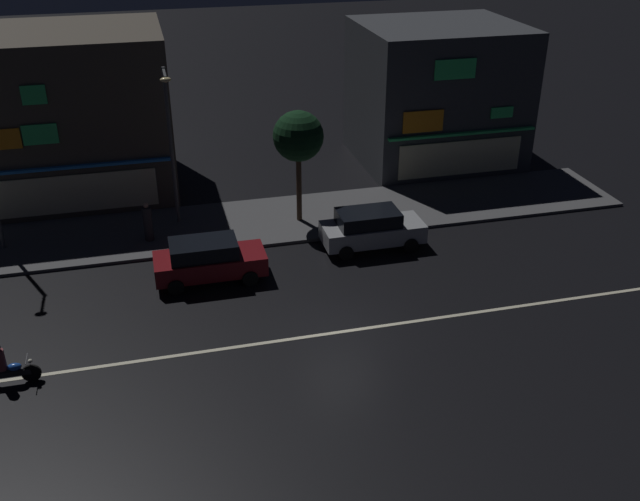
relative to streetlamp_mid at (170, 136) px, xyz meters
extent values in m
plane|color=black|center=(4.84, -9.98, -4.28)|extent=(140.00, 140.00, 0.00)
cube|color=beige|center=(4.84, -9.98, -4.28)|extent=(30.43, 0.16, 0.01)
cube|color=#4C4C4F|center=(4.84, -0.57, -4.21)|extent=(32.03, 4.88, 0.14)
cube|color=#4C443A|center=(-4.77, 5.55, -0.35)|extent=(9.99, 7.28, 7.87)
cube|color=#268CF2|center=(-4.77, 1.80, -1.68)|extent=(9.49, 0.24, 0.12)
cube|color=#33E572|center=(-5.44, 1.86, -0.10)|extent=(1.47, 0.08, 0.89)
cube|color=#33E572|center=(-5.40, 1.86, 1.63)|extent=(1.01, 0.08, 0.82)
cube|color=beige|center=(-4.77, 1.86, -2.98)|extent=(7.99, 0.06, 1.80)
cube|color=#383A3F|center=(14.45, 5.53, -0.63)|extent=(8.27, 7.23, 7.31)
cube|color=#33E572|center=(14.45, 1.80, -1.68)|extent=(7.86, 0.24, 0.12)
cube|color=orange|center=(12.29, 1.86, -0.90)|extent=(2.09, 0.08, 1.08)
cube|color=#33E572|center=(16.50, 1.86, -0.76)|extent=(1.20, 0.08, 0.55)
cube|color=#33E572|center=(13.76, 1.86, 1.58)|extent=(2.11, 0.08, 0.97)
cube|color=beige|center=(14.45, 1.86, -2.98)|extent=(6.62, 0.06, 1.80)
cylinder|color=#47494C|center=(0.00, 0.22, -0.64)|extent=(0.16, 0.16, 7.01)
cube|color=#47494C|center=(0.00, -0.48, 2.77)|extent=(0.10, 1.40, 0.10)
ellipsoid|color=#F9E099|center=(0.00, -1.18, 2.69)|extent=(0.44, 0.32, 0.20)
cylinder|color=#232328|center=(-1.35, -1.33, -3.39)|extent=(0.39, 0.39, 1.51)
sphere|color=tan|center=(-1.35, -1.33, -2.52)|extent=(0.22, 0.22, 0.22)
cylinder|color=#473323|center=(5.38, -0.92, -2.60)|extent=(0.24, 0.24, 3.09)
sphere|color=black|center=(5.38, -0.92, -0.16)|extent=(2.22, 2.22, 2.22)
cube|color=#9EA0A5|center=(7.87, -4.03, -3.59)|extent=(4.30, 1.78, 0.76)
cube|color=black|center=(7.66, -4.03, -2.91)|extent=(2.58, 1.57, 0.60)
cube|color=#F9F2CC|center=(9.98, -3.43, -3.49)|extent=(0.08, 0.20, 0.12)
cube|color=#F9F2CC|center=(9.98, -4.64, -3.49)|extent=(0.08, 0.20, 0.12)
cylinder|color=black|center=(9.29, -3.14, -3.97)|extent=(0.62, 0.20, 0.62)
cylinder|color=black|center=(9.29, -4.92, -3.97)|extent=(0.62, 0.20, 0.62)
cylinder|color=black|center=(6.45, -3.14, -3.97)|extent=(0.62, 0.20, 0.62)
cylinder|color=black|center=(6.45, -4.92, -3.97)|extent=(0.62, 0.20, 0.62)
cube|color=maroon|center=(0.86, -5.14, -3.59)|extent=(4.30, 1.78, 0.76)
cube|color=black|center=(0.65, -5.14, -2.91)|extent=(2.58, 1.57, 0.60)
cube|color=#F9F2CC|center=(2.97, -4.53, -3.49)|extent=(0.08, 0.20, 0.12)
cube|color=#F9F2CC|center=(2.97, -5.74, -3.49)|extent=(0.08, 0.20, 0.12)
cylinder|color=black|center=(2.28, -4.25, -3.97)|extent=(0.62, 0.20, 0.62)
cylinder|color=black|center=(2.28, -6.03, -3.97)|extent=(0.62, 0.20, 0.62)
cylinder|color=black|center=(-0.56, -4.25, -3.97)|extent=(0.62, 0.20, 0.62)
cylinder|color=black|center=(-0.56, -6.03, -3.97)|extent=(0.62, 0.20, 0.62)
cylinder|color=black|center=(-5.33, -10.21, -3.98)|extent=(0.60, 0.08, 0.60)
cube|color=black|center=(-5.98, -10.21, -3.88)|extent=(1.30, 0.14, 0.20)
ellipsoid|color=#1E4CB2|center=(-5.78, -10.21, -3.66)|extent=(0.44, 0.26, 0.24)
cube|color=black|center=(-6.18, -10.21, -3.73)|extent=(0.56, 0.22, 0.10)
cylinder|color=slate|center=(-5.38, -10.21, -3.43)|extent=(0.03, 0.60, 0.03)
sphere|color=white|center=(-5.29, -10.21, -3.53)|extent=(0.14, 0.14, 0.14)
cylinder|color=brown|center=(-6.13, -10.21, -3.33)|extent=(0.32, 0.32, 0.70)
cone|color=orange|center=(7.17, -4.17, -4.01)|extent=(0.36, 0.36, 0.55)
camera|label=1|loc=(-1.00, -29.98, 9.88)|focal=40.29mm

